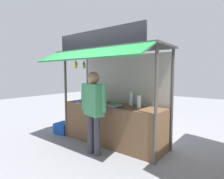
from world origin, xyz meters
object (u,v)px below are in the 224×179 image
at_px(magazine_stack_front_right, 82,102).
at_px(vendor_person, 94,105).
at_px(banana_bunch_inner_right, 76,65).
at_px(magazine_stack_right, 115,106).
at_px(water_bottle_center, 131,99).
at_px(water_bottle_rear_center, 139,101).
at_px(plastic_crate, 64,128).
at_px(banana_bunch_rightmost, 84,65).
at_px(water_bottle_mid_left, 82,95).

relative_size(magazine_stack_front_right, vendor_person, 0.18).
bearing_deg(vendor_person, banana_bunch_inner_right, -2.04).
xyz_separation_m(magazine_stack_right, vendor_person, (-0.18, -0.44, 0.05)).
distance_m(water_bottle_center, magazine_stack_front_right, 1.19).
relative_size(water_bottle_rear_center, plastic_crate, 0.76).
relative_size(banana_bunch_rightmost, plastic_crate, 0.73).
xyz_separation_m(magazine_stack_right, magazine_stack_front_right, (-0.98, 0.00, -0.00)).
height_order(water_bottle_rear_center, water_bottle_center, water_bottle_rear_center).
distance_m(water_bottle_center, banana_bunch_rightmost, 1.29).
relative_size(water_bottle_rear_center, water_bottle_mid_left, 1.09).
bearing_deg(water_bottle_center, magazine_stack_right, -104.89).
distance_m(vendor_person, plastic_crate, 1.85).
xyz_separation_m(water_bottle_center, magazine_stack_right, (-0.12, -0.45, -0.09)).
xyz_separation_m(water_bottle_rear_center, banana_bunch_rightmost, (-1.13, -0.46, 0.75)).
bearing_deg(magazine_stack_right, banana_bunch_inner_right, -168.93).
distance_m(banana_bunch_rightmost, plastic_crate, 1.98).
relative_size(water_bottle_mid_left, magazine_stack_front_right, 0.94).
bearing_deg(magazine_stack_right, vendor_person, -112.53).
distance_m(water_bottle_mid_left, banana_bunch_inner_right, 1.08).
bearing_deg(water_bottle_center, plastic_crate, -167.24).
height_order(water_bottle_rear_center, magazine_stack_front_right, water_bottle_rear_center).
bearing_deg(water_bottle_center, water_bottle_mid_left, -178.48).
bearing_deg(magazine_stack_front_right, plastic_crate, 178.50).
xyz_separation_m(magazine_stack_front_right, banana_bunch_rightmost, (0.29, -0.20, 0.86)).
height_order(magazine_stack_front_right, banana_bunch_rightmost, banana_bunch_rightmost).
xyz_separation_m(water_bottle_rear_center, magazine_stack_right, (-0.43, -0.27, -0.10)).
height_order(water_bottle_rear_center, magazine_stack_right, water_bottle_rear_center).
bearing_deg(water_bottle_center, banana_bunch_inner_right, -149.66).
distance_m(water_bottle_rear_center, plastic_crate, 2.38).
bearing_deg(magazine_stack_front_right, water_bottle_rear_center, 10.55).
relative_size(magazine_stack_right, plastic_crate, 0.71).
bearing_deg(banana_bunch_inner_right, water_bottle_mid_left, 126.46).
relative_size(banana_bunch_inner_right, vendor_person, 0.17).
bearing_deg(vendor_person, magazine_stack_right, -96.84).
height_order(water_bottle_center, banana_bunch_inner_right, banana_bunch_inner_right).
height_order(magazine_stack_right, plastic_crate, magazine_stack_right).
distance_m(water_bottle_mid_left, magazine_stack_right, 1.48).
height_order(water_bottle_center, vendor_person, vendor_person).
bearing_deg(water_bottle_center, magazine_stack_front_right, -158.04).
relative_size(water_bottle_mid_left, banana_bunch_rightmost, 0.95).
distance_m(banana_bunch_rightmost, vendor_person, 0.99).
bearing_deg(vendor_person, water_bottle_center, -93.08).
bearing_deg(banana_bunch_rightmost, water_bottle_center, 38.10).
bearing_deg(water_bottle_mid_left, magazine_stack_front_right, -43.17).
distance_m(water_bottle_center, magazine_stack_right, 0.47).
distance_m(water_bottle_mid_left, vendor_person, 1.50).
relative_size(water_bottle_rear_center, vendor_person, 0.18).
bearing_deg(water_bottle_rear_center, water_bottle_center, 149.39).
relative_size(water_bottle_center, banana_bunch_rightmost, 0.98).
relative_size(water_bottle_rear_center, magazine_stack_front_right, 1.02).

